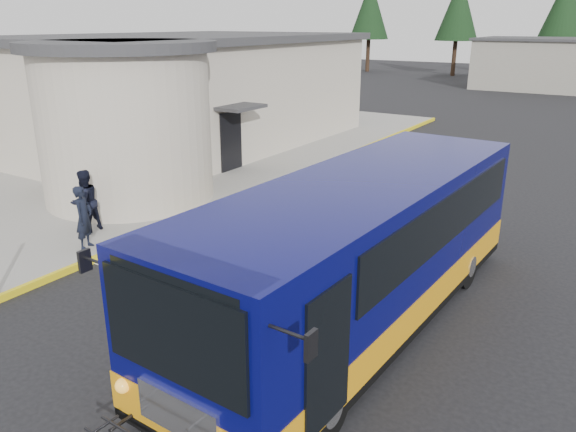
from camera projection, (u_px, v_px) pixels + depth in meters
The scene contains 8 objects.
ground at pixel (311, 252), 14.15m from camera, with size 140.00×140.00×0.00m, color black.
sidewalk at pixel (165, 168), 21.90m from camera, with size 10.00×34.00×0.15m, color gray.
curb_strip at pixel (269, 187), 19.37m from camera, with size 0.12×34.00×0.16m, color yellow.
station_building at pixel (178, 93), 24.34m from camera, with size 12.70×18.70×4.80m.
crosswalk at pixel (277, 258), 13.77m from camera, with size 8.00×5.35×0.01m.
transit_bus at pixel (359, 257), 10.38m from camera, with size 3.69×10.23×2.86m.
pedestrian_a at pixel (84, 217), 13.75m from camera, with size 0.58×0.38×1.59m, color black.
pedestrian_b at pixel (85, 201), 14.81m from camera, with size 0.82×0.64×1.69m, color black.
Camera 1 is at (6.58, -11.31, 5.49)m, focal length 35.00 mm.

